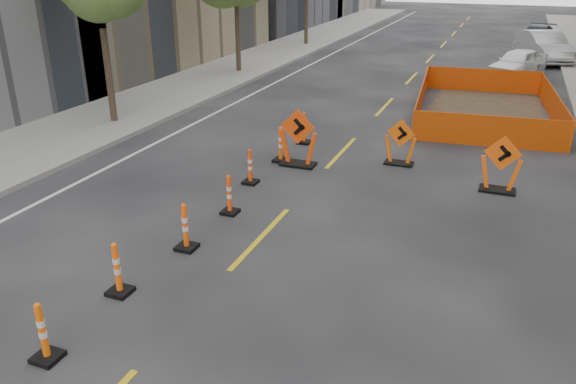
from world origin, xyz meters
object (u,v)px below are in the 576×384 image
at_px(channelizer_5, 229,194).
at_px(channelizer_3, 117,269).
at_px(parked_car_far, 537,37).
at_px(channelizer_8, 304,128).
at_px(channelizer_6, 250,166).
at_px(chevron_sign_left, 298,138).
at_px(parked_car_mid, 544,47).
at_px(chevron_sign_right, 501,164).
at_px(chevron_sign_center, 400,142).
at_px(parked_car_near, 518,63).
at_px(channelizer_2, 42,332).
at_px(channelizer_4, 185,227).
at_px(channelizer_7, 281,144).

bearing_deg(channelizer_5, channelizer_3, -94.45).
xyz_separation_m(channelizer_5, parked_car_far, (6.86, 29.96, 0.21)).
bearing_deg(channelizer_5, channelizer_8, 92.14).
bearing_deg(channelizer_6, chevron_sign_left, 68.70).
relative_size(channelizer_3, parked_car_mid, 0.20).
height_order(chevron_sign_left, chevron_sign_right, chevron_sign_left).
height_order(channelizer_3, chevron_sign_right, chevron_sign_right).
height_order(chevron_sign_center, parked_car_near, parked_car_near).
height_order(channelizer_2, channelizer_4, channelizer_4).
distance_m(channelizer_6, chevron_sign_right, 6.37).
bearing_deg(parked_car_far, channelizer_6, -93.94).
xyz_separation_m(channelizer_5, chevron_sign_right, (5.75, 3.70, 0.26)).
bearing_deg(channelizer_7, channelizer_4, -87.92).
bearing_deg(channelizer_8, channelizer_4, -88.72).
relative_size(channelizer_4, parked_car_far, 0.22).
bearing_deg(channelizer_2, channelizer_3, 92.99).
relative_size(channelizer_5, chevron_sign_center, 0.71).
bearing_deg(channelizer_4, channelizer_3, -97.57).
distance_m(channelizer_5, chevron_sign_left, 3.65).
distance_m(parked_car_near, parked_car_far, 10.61).
bearing_deg(parked_car_far, channelizer_5, -92.45).
relative_size(channelizer_7, parked_car_near, 0.27).
relative_size(channelizer_6, chevron_sign_left, 0.57).
bearing_deg(channelizer_8, chevron_sign_left, -74.65).
bearing_deg(channelizer_8, parked_car_mid, 68.73).
bearing_deg(chevron_sign_center, channelizer_7, -153.80).
xyz_separation_m(channelizer_3, channelizer_6, (-0.06, 5.60, -0.03)).
xyz_separation_m(channelizer_8, parked_car_far, (7.07, 24.36, 0.17)).
bearing_deg(channelizer_2, parked_car_mid, 76.29).
xyz_separation_m(channelizer_7, chevron_sign_right, (5.99, -0.03, 0.22)).
height_order(channelizer_3, channelizer_4, channelizer_4).
height_order(channelizer_2, channelizer_7, channelizer_7).
xyz_separation_m(chevron_sign_left, chevron_sign_center, (2.67, 1.16, -0.16)).
bearing_deg(channelizer_3, channelizer_2, -87.01).
relative_size(channelizer_3, channelizer_7, 0.96).
height_order(chevron_sign_right, parked_car_far, chevron_sign_right).
distance_m(chevron_sign_center, parked_car_far, 25.48).
bearing_deg(channelizer_4, parked_car_near, 74.40).
xyz_separation_m(channelizer_6, channelizer_7, (0.10, 1.87, 0.05)).
bearing_deg(parked_car_near, chevron_sign_center, -77.88).
bearing_deg(channelizer_8, chevron_sign_center, -14.37).
relative_size(chevron_sign_left, chevron_sign_center, 1.24).
height_order(channelizer_2, channelizer_6, channelizer_2).
relative_size(channelizer_4, chevron_sign_center, 0.76).
relative_size(channelizer_2, channelizer_8, 0.97).
relative_size(channelizer_3, channelizer_6, 1.07).
bearing_deg(parked_car_far, parked_car_mid, -76.61).
bearing_deg(channelizer_4, parked_car_far, 77.76).
distance_m(channelizer_3, channelizer_7, 7.46).
xyz_separation_m(channelizer_5, channelizer_8, (-0.21, 5.60, 0.03)).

